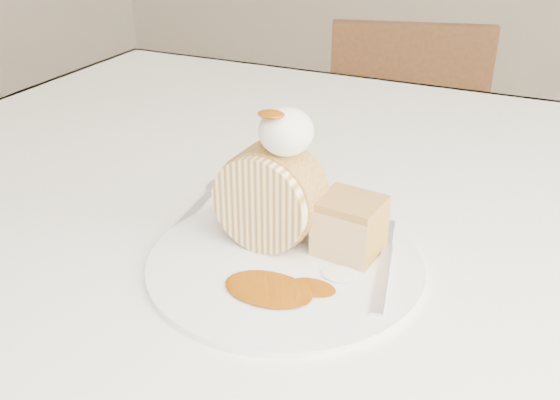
% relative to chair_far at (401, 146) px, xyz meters
% --- Properties ---
extents(table, '(1.40, 0.90, 0.75)m').
position_rel_chair_far_xyz_m(table, '(0.20, -0.88, 0.21)').
color(table, white).
rests_on(table, ground).
extents(chair_far, '(0.45, 0.45, 0.78)m').
position_rel_chair_far_xyz_m(chair_far, '(0.00, 0.00, 0.00)').
color(chair_far, brown).
rests_on(chair_far, ground).
extents(plate, '(0.29, 0.29, 0.01)m').
position_rel_chair_far_xyz_m(plate, '(0.14, -1.07, 0.31)').
color(plate, white).
rests_on(plate, table).
extents(roulade_slice, '(0.10, 0.06, 0.10)m').
position_rel_chair_far_xyz_m(roulade_slice, '(0.11, -1.04, 0.36)').
color(roulade_slice, '#FFE6B1').
rests_on(roulade_slice, plate).
extents(cake_chunk, '(0.06, 0.06, 0.05)m').
position_rel_chair_far_xyz_m(cake_chunk, '(0.19, -1.03, 0.33)').
color(cake_chunk, tan).
rests_on(cake_chunk, plate).
extents(whipped_cream, '(0.05, 0.05, 0.04)m').
position_rel_chair_far_xyz_m(whipped_cream, '(0.13, -1.04, 0.43)').
color(whipped_cream, white).
rests_on(whipped_cream, roulade_slice).
extents(caramel_drizzle, '(0.03, 0.02, 0.01)m').
position_rel_chair_far_xyz_m(caramel_drizzle, '(0.12, -1.06, 0.45)').
color(caramel_drizzle, '#803C05').
rests_on(caramel_drizzle, whipped_cream).
extents(caramel_pool, '(0.09, 0.06, 0.00)m').
position_rel_chair_far_xyz_m(caramel_pool, '(0.15, -1.12, 0.31)').
color(caramel_pool, '#803C05').
rests_on(caramel_pool, plate).
extents(fork, '(0.05, 0.16, 0.00)m').
position_rel_chair_far_xyz_m(fork, '(0.23, -1.06, 0.31)').
color(fork, silver).
rests_on(fork, plate).
extents(spoon, '(0.04, 0.14, 0.00)m').
position_rel_chair_far_xyz_m(spoon, '(0.01, -1.02, 0.30)').
color(spoon, silver).
rests_on(spoon, table).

